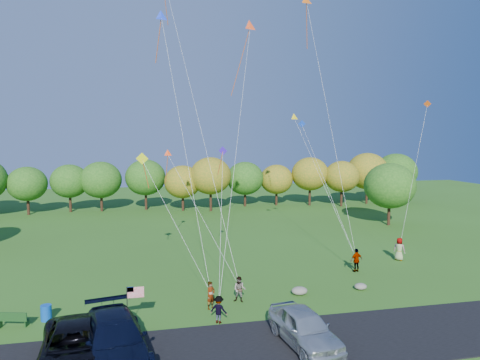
% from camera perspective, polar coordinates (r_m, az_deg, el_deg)
% --- Properties ---
extents(ground, '(140.00, 140.00, 0.00)m').
position_cam_1_polar(ground, '(25.92, -2.51, -17.86)').
color(ground, '#2E5D1A').
rests_on(ground, ground).
extents(asphalt_lane, '(44.00, 6.00, 0.06)m').
position_cam_1_polar(asphalt_lane, '(22.35, -0.67, -21.79)').
color(asphalt_lane, black).
rests_on(asphalt_lane, ground).
extents(treeline, '(75.05, 27.77, 8.54)m').
position_cam_1_polar(treeline, '(60.14, -7.50, 0.19)').
color(treeline, '#382114').
rests_on(treeline, ground).
extents(minivan_dark, '(3.52, 6.53, 1.74)m').
position_cam_1_polar(minivan_dark, '(22.04, -21.36, -19.98)').
color(minivan_dark, black).
rests_on(minivan_dark, asphalt_lane).
extents(minivan_navy, '(3.94, 7.02, 1.92)m').
position_cam_1_polar(minivan_navy, '(21.92, -16.28, -19.71)').
color(minivan_navy, black).
rests_on(minivan_navy, asphalt_lane).
extents(minivan_silver, '(2.80, 5.44, 1.77)m').
position_cam_1_polar(minivan_silver, '(22.68, 8.58, -18.86)').
color(minivan_silver, '#B3BABF').
rests_on(minivan_silver, asphalt_lane).
extents(flyer_a, '(0.74, 0.70, 1.69)m').
position_cam_1_polar(flyer_a, '(26.86, -3.92, -15.07)').
color(flyer_a, '#4C4C59').
rests_on(flyer_a, ground).
extents(flyer_b, '(0.99, 0.91, 1.63)m').
position_cam_1_polar(flyer_b, '(27.82, -0.06, -14.38)').
color(flyer_b, '#4C4C59').
rests_on(flyer_b, ground).
extents(flyer_c, '(1.15, 1.01, 1.55)m').
position_cam_1_polar(flyer_c, '(24.99, -2.85, -16.86)').
color(flyer_c, '#4C4C59').
rests_on(flyer_c, ground).
extents(flyer_d, '(1.14, 0.65, 1.84)m').
position_cam_1_polar(flyer_d, '(34.84, 15.27, -10.28)').
color(flyer_d, '#4C4C59').
rests_on(flyer_d, ground).
extents(flyer_e, '(1.09, 1.12, 1.94)m').
position_cam_1_polar(flyer_e, '(39.08, 20.47, -8.62)').
color(flyer_e, '#4C4C59').
rests_on(flyer_e, ground).
extents(park_bench, '(1.61, 0.66, 0.90)m').
position_cam_1_polar(park_bench, '(27.43, -28.06, -16.09)').
color(park_bench, '#153B15').
rests_on(park_bench, ground).
extents(trash_barrel, '(0.59, 0.59, 0.89)m').
position_cam_1_polar(trash_barrel, '(27.67, -24.43, -15.82)').
color(trash_barrel, '#0B43A9').
rests_on(trash_barrel, ground).
extents(flag_assembly, '(0.91, 0.59, 2.47)m').
position_cam_1_polar(flag_assembly, '(24.30, -14.17, -14.97)').
color(flag_assembly, black).
rests_on(flag_assembly, ground).
extents(boulder_near, '(1.07, 0.84, 0.54)m').
position_cam_1_polar(boulder_near, '(29.44, 7.93, -14.42)').
color(boulder_near, gray).
rests_on(boulder_near, ground).
extents(boulder_far, '(0.85, 0.71, 0.44)m').
position_cam_1_polar(boulder_far, '(31.22, 15.78, -13.50)').
color(boulder_far, gray).
rests_on(boulder_far, ground).
extents(kites_aloft, '(23.67, 11.28, 17.95)m').
position_cam_1_polar(kites_aloft, '(37.90, -1.82, 18.04)').
color(kites_aloft, '#F0471A').
rests_on(kites_aloft, ground).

